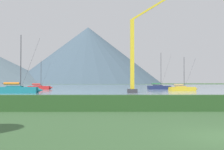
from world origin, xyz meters
name	(u,v)px	position (x,y,z in m)	size (l,w,h in m)	color
harbor_water	(119,87)	(0.00, 137.00, 0.00)	(320.00, 246.00, 0.00)	gray
hedge_line	(175,103)	(0.00, 11.00, 0.61)	(80.00, 1.20, 1.23)	#284C23
sailboat_slip_1	(182,89)	(13.00, 61.77, 0.61)	(7.51, 3.10, 8.45)	gold
sailboat_slip_2	(18,89)	(-23.06, 47.65, 0.76)	(9.22, 3.00, 11.56)	#19707A
sailboat_slip_3	(39,87)	(-26.12, 79.66, 0.62)	(7.49, 2.37, 8.74)	red
sailboat_slip_4	(159,87)	(10.41, 79.97, 0.67)	(8.12, 3.19, 11.17)	navy
dock_crane	(134,59)	(0.08, 49.57, 7.02)	(9.09, 2.00, 20.13)	#333338
distant_hill_central_peak	(88,55)	(-32.42, 383.33, 37.07)	(191.62, 191.62, 74.15)	#425666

